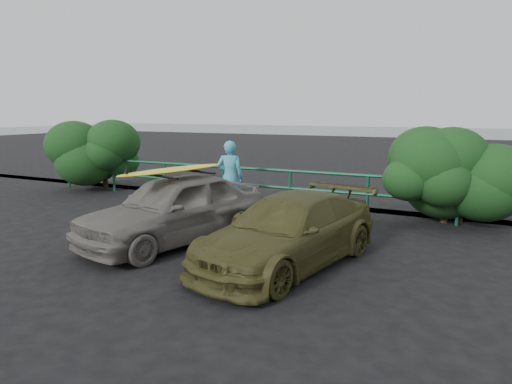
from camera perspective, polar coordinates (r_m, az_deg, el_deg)
ground at (r=8.30m, az=-15.62°, el=-7.99°), size 80.00×80.00×0.00m
ocean at (r=66.11m, az=21.64°, el=7.20°), size 200.00×200.00×0.00m
guardrail at (r=12.25m, az=-0.06°, el=0.68°), size 14.00×0.08×1.04m
shrub_left at (r=15.21m, az=-15.87°, el=4.05°), size 3.20×2.40×2.05m
shrub_right at (r=11.46m, az=24.21°, el=1.41°), size 3.20×2.40×1.94m
sedan at (r=8.94m, az=-10.16°, el=-2.03°), size 2.52×4.21×1.34m
olive_vehicle at (r=7.54m, az=4.07°, el=-4.90°), size 2.42×4.22×1.15m
man at (r=11.34m, az=-3.28°, el=1.87°), size 0.77×0.62×1.81m
roof_rack at (r=8.82m, az=-10.30°, el=2.37°), size 1.53×1.24×0.04m
surfboard at (r=8.81m, az=-10.31°, el=2.75°), size 1.11×2.51×0.07m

